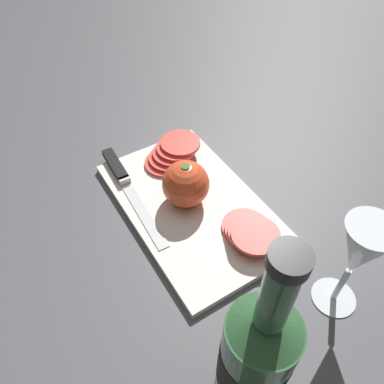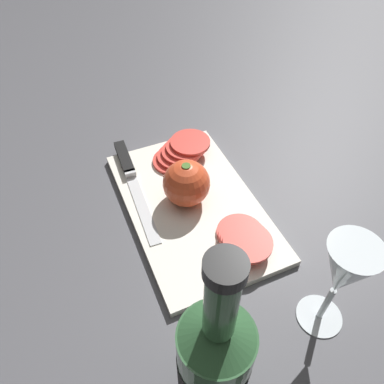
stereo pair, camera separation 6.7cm
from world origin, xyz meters
The scene contains 8 objects.
ground_plane centered at (0.00, 0.00, 0.00)m, with size 3.00×3.00×0.00m, color #4C4C51.
cutting_board centered at (0.09, 0.02, 0.01)m, with size 0.37×0.23×0.01m.
wine_bottle centered at (0.39, -0.08, 0.11)m, with size 0.08×0.08×0.31m.
wine_glass centered at (0.36, 0.11, 0.12)m, with size 0.07×0.07×0.18m.
whole_tomato centered at (0.07, 0.01, 0.06)m, with size 0.09×0.09×0.09m.
knife centered at (-0.05, -0.06, 0.02)m, with size 0.27×0.03×0.01m.
tomato_slice_stack_near centered at (0.20, 0.06, 0.03)m, with size 0.11×0.09×0.03m.
tomato_slice_stack_far centered at (-0.04, 0.05, 0.03)m, with size 0.09×0.13×0.03m.
Camera 2 is at (0.50, -0.16, 0.54)m, focal length 35.00 mm.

